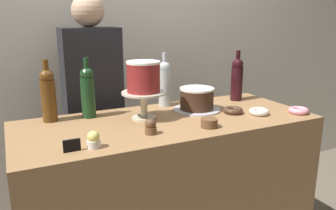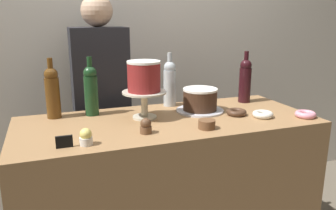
% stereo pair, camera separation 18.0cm
% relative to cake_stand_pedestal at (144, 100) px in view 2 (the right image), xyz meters
% --- Properties ---
extents(back_wall, '(6.00, 0.05, 2.60)m').
position_rel_cake_stand_pedestal_xyz_m(back_wall, '(0.11, 0.84, 0.27)').
color(back_wall, silver).
rests_on(back_wall, ground_plane).
extents(display_counter, '(1.58, 0.66, 0.93)m').
position_rel_cake_stand_pedestal_xyz_m(display_counter, '(0.11, -0.07, -0.57)').
color(display_counter, '#997047').
rests_on(display_counter, ground_plane).
extents(cake_stand_pedestal, '(0.24, 0.24, 0.15)m').
position_rel_cake_stand_pedestal_xyz_m(cake_stand_pedestal, '(0.00, 0.00, 0.00)').
color(cake_stand_pedestal, beige).
rests_on(cake_stand_pedestal, display_counter).
extents(white_layer_cake, '(0.18, 0.18, 0.16)m').
position_rel_cake_stand_pedestal_xyz_m(white_layer_cake, '(-0.00, 0.00, 0.13)').
color(white_layer_cake, maroon).
rests_on(white_layer_cake, cake_stand_pedestal).
extents(silver_serving_platter, '(0.28, 0.28, 0.01)m').
position_rel_cake_stand_pedestal_xyz_m(silver_serving_platter, '(0.34, 0.02, -0.10)').
color(silver_serving_platter, silver).
rests_on(silver_serving_platter, display_counter).
extents(chocolate_round_cake, '(0.20, 0.20, 0.13)m').
position_rel_cake_stand_pedestal_xyz_m(chocolate_round_cake, '(0.34, 0.02, -0.03)').
color(chocolate_round_cake, '#3D2619').
rests_on(chocolate_round_cake, silver_serving_platter).
extents(wine_bottle_green, '(0.08, 0.08, 0.33)m').
position_rel_cake_stand_pedestal_xyz_m(wine_bottle_green, '(-0.26, 0.16, 0.04)').
color(wine_bottle_green, '#193D1E').
rests_on(wine_bottle_green, display_counter).
extents(wine_bottle_dark_red, '(0.08, 0.08, 0.33)m').
position_rel_cake_stand_pedestal_xyz_m(wine_bottle_dark_red, '(0.70, 0.13, 0.04)').
color(wine_bottle_dark_red, black).
rests_on(wine_bottle_dark_red, display_counter).
extents(wine_bottle_amber, '(0.08, 0.08, 0.33)m').
position_rel_cake_stand_pedestal_xyz_m(wine_bottle_amber, '(-0.46, 0.18, 0.04)').
color(wine_bottle_amber, '#5B3814').
rests_on(wine_bottle_amber, display_counter).
extents(wine_bottle_clear, '(0.08, 0.08, 0.33)m').
position_rel_cake_stand_pedestal_xyz_m(wine_bottle_clear, '(0.22, 0.21, 0.04)').
color(wine_bottle_clear, '#B2BCC1').
rests_on(wine_bottle_clear, display_counter).
extents(cupcake_chocolate, '(0.06, 0.06, 0.07)m').
position_rel_cake_stand_pedestal_xyz_m(cupcake_chocolate, '(-0.06, -0.24, -0.07)').
color(cupcake_chocolate, brown).
rests_on(cupcake_chocolate, display_counter).
extents(cupcake_lemon, '(0.06, 0.06, 0.07)m').
position_rel_cake_stand_pedestal_xyz_m(cupcake_lemon, '(-0.35, -0.30, -0.07)').
color(cupcake_lemon, white).
rests_on(cupcake_lemon, display_counter).
extents(donut_chocolate, '(0.11, 0.11, 0.03)m').
position_rel_cake_stand_pedestal_xyz_m(donut_chocolate, '(0.50, -0.12, -0.09)').
color(donut_chocolate, '#472D1E').
rests_on(donut_chocolate, display_counter).
extents(donut_sugar, '(0.11, 0.11, 0.03)m').
position_rel_cake_stand_pedestal_xyz_m(donut_sugar, '(0.61, -0.20, -0.09)').
color(donut_sugar, silver).
rests_on(donut_sugar, display_counter).
extents(donut_pink, '(0.11, 0.11, 0.03)m').
position_rel_cake_stand_pedestal_xyz_m(donut_pink, '(0.83, -0.28, -0.09)').
color(donut_pink, pink).
rests_on(donut_pink, display_counter).
extents(cookie_stack, '(0.08, 0.08, 0.04)m').
position_rel_cake_stand_pedestal_xyz_m(cookie_stack, '(0.24, -0.27, -0.08)').
color(cookie_stack, brown).
rests_on(cookie_stack, display_counter).
extents(price_sign_chalkboard, '(0.07, 0.01, 0.05)m').
position_rel_cake_stand_pedestal_xyz_m(price_sign_chalkboard, '(-0.44, -0.30, -0.08)').
color(price_sign_chalkboard, black).
rests_on(price_sign_chalkboard, display_counter).
extents(barista_figure, '(0.36, 0.22, 1.60)m').
position_rel_cake_stand_pedestal_xyz_m(barista_figure, '(-0.15, 0.52, -0.19)').
color(barista_figure, black).
rests_on(barista_figure, ground_plane).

